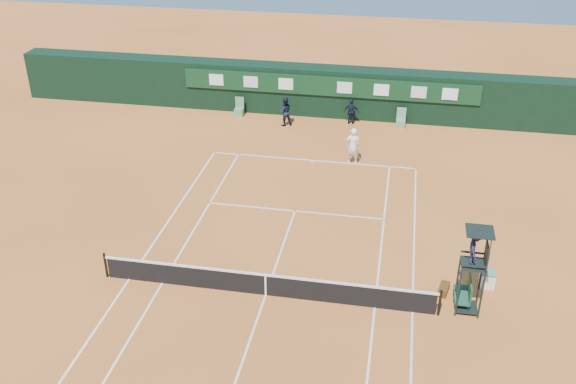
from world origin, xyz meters
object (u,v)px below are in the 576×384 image
(tennis_net, at_px, (266,284))
(player_bench, at_px, (465,292))
(cooler, at_px, (487,278))
(umpire_chair, at_px, (474,254))
(player, at_px, (353,146))

(tennis_net, height_order, player_bench, same)
(tennis_net, xyz_separation_m, cooler, (8.26, 2.15, -0.18))
(umpire_chair, distance_m, player, 12.73)
(tennis_net, distance_m, player, 12.17)
(tennis_net, height_order, cooler, tennis_net)
(umpire_chair, height_order, player_bench, umpire_chair)
(cooler, bearing_deg, player, 122.02)
(player_bench, bearing_deg, tennis_net, -174.19)
(player_bench, relative_size, cooler, 1.86)
(umpire_chair, relative_size, player_bench, 2.85)
(umpire_chair, relative_size, player, 1.71)
(cooler, bearing_deg, tennis_net, -165.41)
(player_bench, bearing_deg, cooler, 56.37)
(player_bench, bearing_deg, player, 114.89)
(player, bearing_deg, umpire_chair, 106.54)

